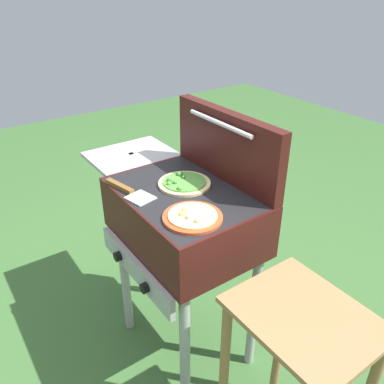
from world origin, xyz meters
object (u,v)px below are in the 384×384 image
object	(u,v)px
grill	(183,220)
prep_table	(296,362)
spatula	(128,191)
pizza_cheese	(192,217)
pizza_veggie	(184,183)

from	to	relation	value
grill	prep_table	xyz separation A→B (m)	(0.67, 0.00, -0.21)
spatula	prep_table	distance (m)	0.89
grill	prep_table	bearing A→B (deg)	0.37
pizza_cheese	prep_table	size ratio (longest dim) A/B	0.29
grill	pizza_veggie	world-z (taller)	pizza_veggie
prep_table	grill	bearing A→B (deg)	-179.63
grill	spatula	size ratio (longest dim) A/B	3.61
pizza_veggie	pizza_cheese	bearing A→B (deg)	-27.33
spatula	grill	bearing A→B (deg)	59.75
pizza_veggie	prep_table	size ratio (longest dim) A/B	0.29
grill	prep_table	world-z (taller)	grill
pizza_veggie	prep_table	world-z (taller)	pizza_veggie
grill	spatula	bearing A→B (deg)	-120.25
pizza_veggie	prep_table	xyz separation A→B (m)	(0.71, -0.03, -0.37)
pizza_veggie	pizza_cheese	xyz separation A→B (m)	(0.24, -0.12, -0.00)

